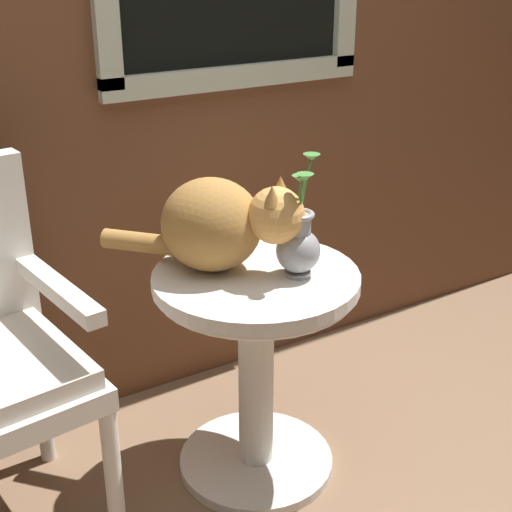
{
  "coord_description": "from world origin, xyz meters",
  "views": [
    {
      "loc": [
        -0.85,
        -1.26,
        1.44
      ],
      "look_at": [
        0.06,
        0.24,
        0.68
      ],
      "focal_mm": 51.43,
      "sensor_mm": 36.0,
      "label": 1
    }
  ],
  "objects": [
    {
      "name": "wicker_side_table",
      "position": [
        0.06,
        0.24,
        0.42
      ],
      "size": [
        0.55,
        0.55,
        0.63
      ],
      "color": "silver",
      "rests_on": "ground_plane"
    },
    {
      "name": "cat",
      "position": [
        -0.0,
        0.31,
        0.76
      ],
      "size": [
        0.42,
        0.46,
        0.26
      ],
      "color": "#AD7A3D",
      "rests_on": "wicker_side_table"
    },
    {
      "name": "pewter_vase_with_ivy",
      "position": [
        0.15,
        0.17,
        0.72
      ],
      "size": [
        0.13,
        0.13,
        0.31
      ],
      "color": "#99999E",
      "rests_on": "wicker_side_table"
    }
  ]
}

